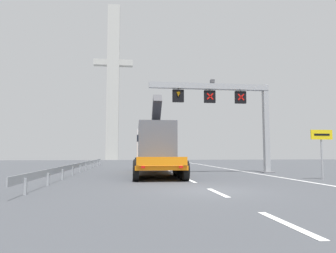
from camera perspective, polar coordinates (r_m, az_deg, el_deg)
The scene contains 8 objects.
ground at distance 12.88m, azimuth 7.20°, elevation -11.65°, with size 112.00×112.00×0.00m, color #424449.
lane_markings at distance 32.97m, azimuth -1.25°, elevation -7.54°, with size 0.20×55.32×0.01m.
edge_line_right at distance 26.17m, azimuth 13.95°, elevation -8.08°, with size 0.20×63.00×0.01m, color silver.
overhead_lane_gantry at distance 24.57m, azimuth 10.93°, elevation 4.39°, with size 9.69×0.90×7.21m.
heavy_haul_truck_orange at distance 24.26m, azimuth -2.69°, elevation -3.79°, with size 3.27×14.11×5.30m.
exit_sign_yellow at distance 20.05m, azimuth 26.47°, elevation -2.61°, with size 1.33×0.15×2.86m.
guardrail_left at distance 26.57m, azimuth -15.48°, elevation -6.80°, with size 0.13×31.74×0.76m.
bridge_pylon_distant at distance 74.08m, azimuth -10.10°, elevation 8.51°, with size 9.00×2.00×36.43m.
Camera 1 is at (-3.14, -12.40, 1.52)m, focal length 33.05 mm.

